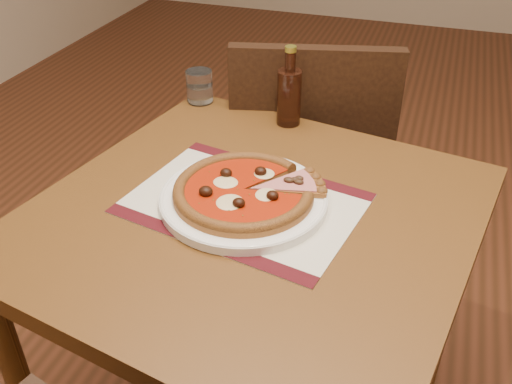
% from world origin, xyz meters
% --- Properties ---
extents(table, '(0.93, 0.93, 0.75)m').
position_xyz_m(table, '(-0.29, -0.71, 0.65)').
color(table, brown).
rests_on(table, ground).
extents(chair_far, '(0.52, 0.52, 0.91)m').
position_xyz_m(chair_far, '(-0.31, -0.14, 0.52)').
color(chair_far, black).
rests_on(chair_far, ground).
extents(placemat, '(0.48, 0.38, 0.00)m').
position_xyz_m(placemat, '(-0.31, -0.69, 0.75)').
color(placemat, beige).
rests_on(placemat, table).
extents(plate, '(0.32, 0.32, 0.02)m').
position_xyz_m(plate, '(-0.31, -0.69, 0.76)').
color(plate, white).
rests_on(plate, placemat).
extents(pizza, '(0.27, 0.27, 0.04)m').
position_xyz_m(pizza, '(-0.31, -0.69, 0.78)').
color(pizza, '#905A22').
rests_on(pizza, plate).
extents(ham_slice, '(0.14, 0.12, 0.02)m').
position_xyz_m(ham_slice, '(-0.23, -0.63, 0.78)').
color(ham_slice, '#905A22').
rests_on(ham_slice, plate).
extents(water_glass, '(0.07, 0.07, 0.08)m').
position_xyz_m(water_glass, '(-0.58, -0.29, 0.79)').
color(water_glass, white).
rests_on(water_glass, table).
extents(bottle, '(0.06, 0.06, 0.19)m').
position_xyz_m(bottle, '(-0.32, -0.34, 0.83)').
color(bottle, '#37180D').
rests_on(bottle, table).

